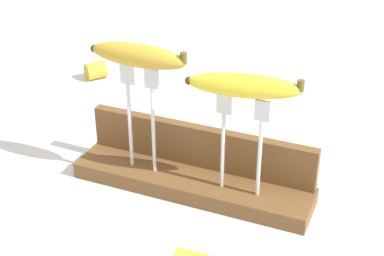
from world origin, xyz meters
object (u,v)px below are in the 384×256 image
(fork_stand_left, at_px, (141,110))
(banana_raised_right, at_px, (244,86))
(fork_stand_right, at_px, (242,137))
(banana_raised_left, at_px, (138,56))
(banana_chunk_near, at_px, (96,71))

(fork_stand_left, distance_m, banana_raised_right, 0.21)
(fork_stand_right, bearing_deg, banana_raised_left, -180.00)
(banana_raised_left, bearing_deg, banana_raised_right, -0.00)
(banana_chunk_near, bearing_deg, banana_raised_left, -48.76)
(banana_raised_left, bearing_deg, fork_stand_left, 0.30)
(fork_stand_left, bearing_deg, banana_chunk_near, 131.25)
(banana_raised_left, bearing_deg, banana_chunk_near, 131.24)
(fork_stand_right, distance_m, banana_chunk_near, 0.66)
(fork_stand_right, height_order, banana_chunk_near, fork_stand_right)
(fork_stand_right, distance_m, banana_raised_left, 0.22)
(fork_stand_left, relative_size, banana_chunk_near, 3.07)
(fork_stand_left, height_order, banana_chunk_near, fork_stand_left)
(fork_stand_left, bearing_deg, fork_stand_right, 0.00)
(fork_stand_right, xyz_separation_m, banana_chunk_near, (-0.52, 0.38, -0.12))
(fork_stand_right, height_order, banana_raised_right, banana_raised_right)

